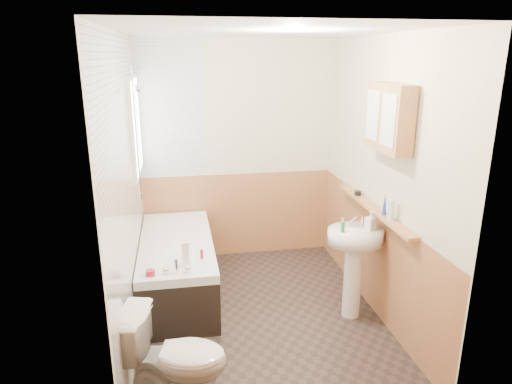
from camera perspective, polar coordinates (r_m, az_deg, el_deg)
floor at (r=4.41m, az=0.35°, el=-15.01°), size 2.80×2.80×0.00m
ceiling at (r=3.75m, az=0.42°, el=19.44°), size 2.80×2.80×0.00m
wall_back at (r=5.25m, az=-2.40°, el=4.98°), size 2.20×0.02×2.50m
wall_front at (r=2.61m, az=6.02°, el=-7.71°), size 2.20×0.02×2.50m
wall_left at (r=3.87m, az=-16.02°, el=-0.05°), size 0.02×2.80×2.50m
wall_right at (r=4.24m, az=15.32°, el=1.47°), size 0.02×2.80×2.50m
wainscot_right at (r=4.48m, az=14.32°, el=-7.83°), size 0.01×2.80×1.00m
wainscot_front at (r=3.02m, az=5.44°, el=-20.61°), size 2.20×0.01×1.00m
wainscot_back at (r=5.44m, az=-2.27°, el=-2.83°), size 2.20×0.01×1.00m
tile_cladding_left at (r=3.86m, az=-15.70°, el=-0.03°), size 0.01×2.80×2.50m
tile_return_back at (r=5.11m, az=-10.65°, el=10.05°), size 0.75×0.01×1.50m
window at (r=4.70m, az=-14.75°, el=7.99°), size 0.03×0.79×0.99m
bathtub at (r=4.69m, az=-9.78°, el=-9.06°), size 0.70×1.65×0.72m
shower_riser at (r=4.44m, az=-14.72°, el=8.20°), size 0.11×0.08×1.27m
toilet at (r=3.34m, az=-10.05°, el=-19.81°), size 0.79×0.56×0.70m
sink at (r=4.21m, az=12.18°, el=-7.65°), size 0.50×0.40×0.97m
pine_shelf at (r=4.24m, az=14.47°, el=-2.03°), size 0.10×1.47×0.03m
medicine_cabinet at (r=3.86m, az=16.25°, el=8.90°), size 0.15×0.60×0.54m
foam_can at (r=3.92m, az=16.56°, el=-2.16°), size 0.06×0.06×0.18m
green_bottle at (r=4.03m, az=15.78°, el=-1.43°), size 0.04×0.04×0.20m
black_jar at (r=4.55m, az=12.61°, el=-0.11°), size 0.09×0.09×0.04m
soap_bottle at (r=4.11m, az=14.09°, el=-4.09°), size 0.14×0.19×0.08m
clear_bottle at (r=4.01m, az=10.78°, el=-4.32°), size 0.04×0.04×0.09m
blue_gel at (r=3.99m, az=-8.81°, el=-7.71°), size 0.07×0.05×0.22m
cream_jar at (r=3.92m, az=-13.04°, el=-9.81°), size 0.10×0.10×0.05m
orange_bottle at (r=4.14m, az=-6.80°, el=-7.71°), size 0.03×0.03×0.08m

